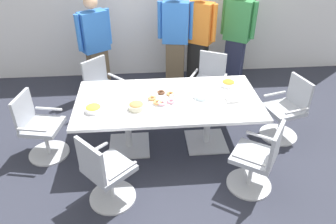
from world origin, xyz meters
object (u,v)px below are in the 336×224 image
conference_table (168,107)px  office_chair_2 (103,91)px  office_chair_5 (258,161)px  person_standing_2 (199,37)px  office_chair_3 (40,130)px  snack_bowl_chips_orange (228,83)px  office_chair_1 (209,85)px  office_chair_0 (286,112)px  snack_bowl_chips_yellow (93,108)px  person_standing_1 (175,37)px  donut_platter (163,98)px  person_standing_0 (96,46)px  napkin_pile (233,98)px  snack_bowl_cookies (136,106)px  person_standing_3 (237,35)px  plate_stack (202,96)px  office_chair_4 (106,175)px

conference_table → office_chair_2: 1.34m
conference_table → office_chair_5: bearing=-43.2°
office_chair_5 → person_standing_2: bearing=40.8°
office_chair_3 → person_standing_2: size_ratio=0.50×
snack_bowl_chips_orange → office_chair_1: bearing=99.4°
office_chair_0 → office_chair_3: same height
office_chair_3 → snack_bowl_chips_orange: office_chair_3 is taller
snack_bowl_chips_yellow → snack_bowl_chips_orange: bearing=15.7°
office_chair_1 → snack_bowl_chips_yellow: 2.11m
office_chair_1 → person_standing_1: (-0.48, 0.73, 0.56)m
person_standing_1 → donut_platter: bearing=88.2°
person_standing_0 → napkin_pile: bearing=105.2°
napkin_pile → person_standing_1: bearing=107.1°
person_standing_1 → snack_bowl_cookies: 2.05m
person_standing_0 → snack_bowl_cookies: size_ratio=8.86×
person_standing_3 → donut_platter: person_standing_3 is taller
snack_bowl_cookies → plate_stack: (0.86, 0.21, -0.03)m
person_standing_0 → snack_bowl_chips_yellow: 1.80m
office_chair_0 → office_chair_2: (-2.65, 0.83, 0.00)m
snack_bowl_chips_orange → donut_platter: (-0.94, -0.29, -0.02)m
conference_table → plate_stack: bearing=-0.5°
person_standing_2 → snack_bowl_chips_orange: bearing=131.6°
snack_bowl_chips_orange → office_chair_3: bearing=-172.3°
person_standing_0 → office_chair_5: bearing=95.9°
conference_table → snack_bowl_chips_orange: size_ratio=12.58×
office_chair_5 → person_standing_0: (-2.04, 2.48, 0.50)m
office_chair_3 → snack_bowl_chips_orange: bearing=109.2°
office_chair_3 → plate_stack: office_chair_3 is taller
office_chair_2 → office_chair_3: bearing=8.2°
snack_bowl_chips_yellow → snack_bowl_chips_orange: 1.87m
office_chair_2 → person_standing_3: size_ratio=0.50×
snack_bowl_chips_orange → napkin_pile: size_ratio=1.19×
conference_table → snack_bowl_chips_yellow: bearing=-166.8°
conference_table → person_standing_1: (0.27, 1.72, 0.34)m
office_chair_1 → office_chair_2: size_ratio=1.00×
person_standing_0 → person_standing_1: person_standing_1 is taller
conference_table → office_chair_1: bearing=52.7°
person_standing_3 → snack_bowl_chips_orange: 1.55m
conference_table → snack_bowl_chips_orange: (0.87, 0.29, 0.17)m
office_chair_2 → office_chair_5: bearing=92.2°
office_chair_1 → office_chair_4: bearing=79.7°
napkin_pile → office_chair_4: bearing=-151.2°
napkin_pile → office_chair_0: bearing=11.8°
person_standing_0 → office_chair_2: bearing=66.5°
office_chair_4 → office_chair_0: bearing=70.9°
office_chair_4 → snack_bowl_chips_orange: size_ratio=4.77×
office_chair_5 → person_standing_3: person_standing_3 is taller
person_standing_1 → donut_platter: 1.76m
donut_platter → plate_stack: size_ratio=1.92×
office_chair_0 → person_standing_3: (-0.34, 1.66, 0.55)m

